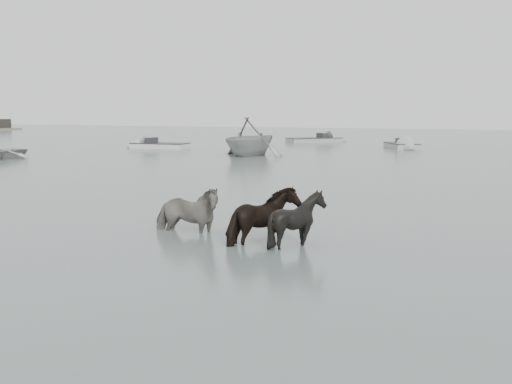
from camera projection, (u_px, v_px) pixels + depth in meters
ground at (226, 233)px, 15.10m from camera, size 140.00×140.00×0.00m
pony_pinto at (186, 201)px, 15.05m from camera, size 1.82×0.87×1.52m
pony_dark at (265, 209)px, 13.93m from camera, size 1.37×1.57×1.50m
pony_black at (297, 214)px, 13.61m from camera, size 1.45×1.35×1.38m
rowboat_trail at (250, 135)px, 37.93m from camera, size 5.23×5.63×2.43m
skiff_outer at (160, 143)px, 44.37m from camera, size 5.45×1.66×0.75m
skiff_mid at (402, 143)px, 44.38m from camera, size 3.26×4.73×0.75m
skiff_far at (314, 138)px, 51.50m from camera, size 5.63×5.13×0.75m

